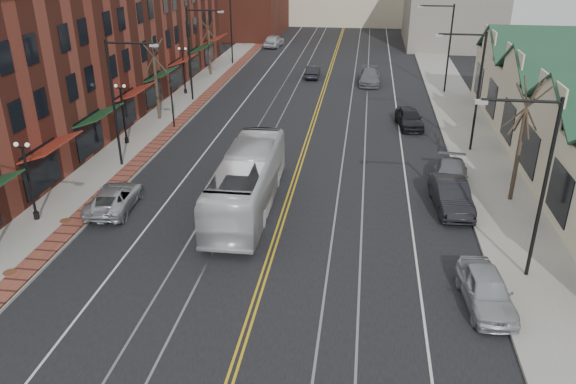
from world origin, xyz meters
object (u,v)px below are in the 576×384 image
(parked_car_c, at_px, (450,176))
(transit_bus, at_px, (247,181))
(parked_suv, at_px, (114,198))
(parked_car_a, at_px, (486,290))
(parked_car_b, at_px, (451,196))
(parked_car_d, at_px, (409,118))

(parked_car_c, bearing_deg, transit_bus, -151.10)
(transit_bus, distance_m, parked_suv, 7.36)
(parked_suv, height_order, parked_car_c, parked_car_c)
(transit_bus, xyz_separation_m, parked_car_a, (11.39, -7.52, -0.84))
(parked_suv, height_order, parked_car_b, parked_car_b)
(parked_car_c, xyz_separation_m, parked_car_d, (-1.75, 11.46, 0.03))
(parked_car_a, height_order, parked_car_d, parked_car_d)
(parked_car_a, relative_size, parked_car_d, 0.99)
(transit_bus, xyz_separation_m, parked_suv, (-7.21, -1.16, -0.92))
(parked_car_c, bearing_deg, parked_car_a, -82.01)
(parked_car_b, bearing_deg, parked_car_d, 90.88)
(parked_car_b, xyz_separation_m, parked_car_c, (0.32, 2.97, -0.09))
(parked_suv, relative_size, parked_car_a, 1.09)
(transit_bus, relative_size, parked_car_a, 2.61)
(parked_car_b, xyz_separation_m, parked_car_d, (-1.43, 14.42, -0.05))
(parked_suv, distance_m, parked_car_c, 19.40)
(parked_car_a, xyz_separation_m, parked_car_c, (0.00, 11.87, -0.03))
(transit_bus, height_order, parked_car_c, transit_bus)
(parked_car_a, bearing_deg, transit_bus, 141.27)
(parked_car_a, xyz_separation_m, parked_car_d, (-1.75, 23.32, 0.01))
(transit_bus, relative_size, parked_car_d, 2.58)
(transit_bus, height_order, parked_car_b, transit_bus)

